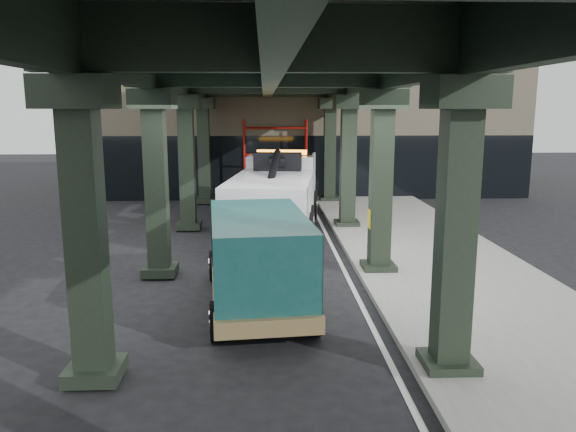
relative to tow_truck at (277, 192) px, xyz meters
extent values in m
plane|color=black|center=(0.08, -7.57, -1.48)|extent=(90.00, 90.00, 0.00)
cube|color=gray|center=(4.58, -5.57, -1.41)|extent=(5.00, 40.00, 0.15)
cube|color=silver|center=(1.78, -5.57, -1.48)|extent=(0.12, 38.00, 0.01)
cube|color=black|center=(2.68, -11.57, 1.02)|extent=(0.55, 0.55, 5.00)
cube|color=black|center=(2.68, -11.57, 3.27)|extent=(1.10, 1.10, 0.50)
cube|color=black|center=(2.68, -11.57, -1.30)|extent=(0.90, 0.90, 0.24)
cube|color=black|center=(2.68, -5.57, 1.02)|extent=(0.55, 0.55, 5.00)
cube|color=black|center=(2.68, -5.57, 3.27)|extent=(1.10, 1.10, 0.50)
cube|color=black|center=(2.68, -5.57, -1.30)|extent=(0.90, 0.90, 0.24)
cube|color=black|center=(2.68, 0.43, 1.02)|extent=(0.55, 0.55, 5.00)
cube|color=black|center=(2.68, 0.43, 3.27)|extent=(1.10, 1.10, 0.50)
cube|color=black|center=(2.68, 0.43, -1.30)|extent=(0.90, 0.90, 0.24)
cube|color=black|center=(2.68, 6.43, 1.02)|extent=(0.55, 0.55, 5.00)
cube|color=black|center=(2.68, 6.43, 3.27)|extent=(1.10, 1.10, 0.50)
cube|color=black|center=(2.68, 6.43, -1.30)|extent=(0.90, 0.90, 0.24)
cube|color=black|center=(-3.32, -11.57, 1.02)|extent=(0.55, 0.55, 5.00)
cube|color=black|center=(-3.32, -11.57, 3.27)|extent=(1.10, 1.10, 0.50)
cube|color=black|center=(-3.32, -11.57, -1.30)|extent=(0.90, 0.90, 0.24)
cube|color=black|center=(-3.32, -5.57, 1.02)|extent=(0.55, 0.55, 5.00)
cube|color=black|center=(-3.32, -5.57, 3.27)|extent=(1.10, 1.10, 0.50)
cube|color=black|center=(-3.32, -5.57, -1.30)|extent=(0.90, 0.90, 0.24)
cube|color=black|center=(-3.32, 0.43, 1.02)|extent=(0.55, 0.55, 5.00)
cube|color=black|center=(-3.32, 0.43, 3.27)|extent=(1.10, 1.10, 0.50)
cube|color=black|center=(-3.32, 0.43, -1.30)|extent=(0.90, 0.90, 0.24)
cube|color=black|center=(-3.32, 6.43, 1.02)|extent=(0.55, 0.55, 5.00)
cube|color=black|center=(-3.32, 6.43, 3.27)|extent=(1.10, 1.10, 0.50)
cube|color=black|center=(-3.32, 6.43, -1.30)|extent=(0.90, 0.90, 0.24)
cube|color=black|center=(2.68, -5.57, 4.07)|extent=(0.35, 32.00, 1.10)
cube|color=black|center=(-3.32, -5.57, 4.07)|extent=(0.35, 32.00, 1.10)
cube|color=black|center=(-0.32, -5.57, 4.07)|extent=(0.35, 32.00, 1.10)
cube|color=black|center=(-0.32, -5.57, 4.77)|extent=(7.40, 32.00, 0.30)
cube|color=#C6B793|center=(2.08, 12.43, 2.52)|extent=(22.00, 10.00, 8.00)
cylinder|color=#B0130E|center=(-1.42, 7.33, 0.52)|extent=(0.08, 0.08, 4.00)
cylinder|color=#B0130E|center=(-1.42, 6.53, 0.52)|extent=(0.08, 0.08, 4.00)
cylinder|color=#B0130E|center=(1.58, 7.33, 0.52)|extent=(0.08, 0.08, 4.00)
cylinder|color=#B0130E|center=(1.58, 6.53, 0.52)|extent=(0.08, 0.08, 4.00)
cylinder|color=#B0130E|center=(0.08, 7.33, -0.48)|extent=(3.00, 0.08, 0.08)
cylinder|color=#B0130E|center=(0.08, 7.33, 0.82)|extent=(3.00, 0.08, 0.08)
cylinder|color=#B0130E|center=(0.08, 7.33, 2.12)|extent=(3.00, 0.08, 0.08)
cube|color=black|center=(-0.07, -0.57, -0.71)|extent=(2.11, 8.31, 0.27)
cube|color=white|center=(0.28, 2.21, 0.22)|extent=(2.89, 2.94, 1.98)
cube|color=white|center=(0.42, 3.36, -0.33)|extent=(2.66, 1.08, 0.99)
cube|color=black|center=(0.31, 2.48, 0.77)|extent=(2.57, 1.72, 0.93)
cube|color=white|center=(-0.23, -1.82, 0.00)|extent=(3.30, 5.78, 1.54)
cube|color=orange|center=(0.25, 1.99, 1.32)|extent=(2.00, 0.55, 0.18)
cube|color=black|center=(0.04, 0.36, 1.10)|extent=(1.83, 0.87, 0.66)
cylinder|color=black|center=(-0.20, -1.60, 0.82)|extent=(0.74, 3.84, 1.47)
cube|color=black|center=(-0.57, -4.60, -1.10)|extent=(0.52, 1.57, 0.20)
cube|color=black|center=(-0.67, -5.36, -1.15)|extent=(1.78, 0.49, 0.20)
cylinder|color=black|center=(-0.88, 2.69, -0.88)|extent=(0.53, 1.25, 1.21)
cylinder|color=silver|center=(-0.88, 2.69, -0.88)|extent=(0.51, 0.71, 0.66)
cylinder|color=black|center=(1.52, 2.39, -0.88)|extent=(0.53, 1.25, 1.21)
cylinder|color=silver|center=(1.52, 2.39, -0.88)|extent=(0.51, 0.71, 0.66)
cylinder|color=black|center=(-1.33, -0.91, -0.88)|extent=(0.53, 1.25, 1.21)
cylinder|color=silver|center=(-1.33, -0.91, -0.88)|extent=(0.51, 0.71, 0.66)
cylinder|color=black|center=(1.07, -1.21, -0.88)|extent=(0.53, 1.25, 1.21)
cylinder|color=silver|center=(1.07, -1.21, -0.88)|extent=(0.51, 0.71, 0.66)
cylinder|color=black|center=(-1.51, -2.32, -0.88)|extent=(0.53, 1.25, 1.21)
cylinder|color=silver|center=(-1.51, -2.32, -0.88)|extent=(0.51, 0.71, 0.66)
cylinder|color=black|center=(0.89, -2.62, -0.88)|extent=(0.53, 1.25, 1.21)
cylinder|color=silver|center=(0.89, -2.62, -0.88)|extent=(0.51, 0.71, 0.66)
cube|color=#134645|center=(-0.86, -5.82, -0.57)|extent=(2.06, 1.25, 0.87)
cube|color=#134645|center=(-0.60, -8.45, -0.19)|extent=(2.43, 4.50, 1.87)
cube|color=olive|center=(-0.64, -8.07, -0.95)|extent=(2.57, 5.56, 0.34)
cube|color=black|center=(-0.82, -6.20, 0.20)|extent=(1.91, 0.59, 0.80)
cube|color=black|center=(-0.63, -8.16, 0.30)|extent=(2.38, 3.64, 0.53)
cube|color=silver|center=(-0.91, -5.31, -0.95)|extent=(1.92, 0.30, 0.29)
cylinder|color=black|center=(-1.81, -5.96, -1.08)|extent=(0.35, 0.83, 0.81)
cylinder|color=silver|center=(-1.81, -5.96, -1.08)|extent=(0.35, 0.47, 0.44)
cylinder|color=black|center=(0.11, -5.77, -1.08)|extent=(0.35, 0.83, 0.81)
cylinder|color=silver|center=(0.11, -5.77, -1.08)|extent=(0.35, 0.47, 0.44)
cylinder|color=black|center=(-1.41, -9.98, -1.08)|extent=(0.35, 0.83, 0.81)
cylinder|color=silver|center=(-1.41, -9.98, -1.08)|extent=(0.35, 0.47, 0.44)
cylinder|color=black|center=(0.50, -9.79, -1.08)|extent=(0.35, 0.83, 0.81)
cylinder|color=silver|center=(0.50, -9.79, -1.08)|extent=(0.35, 0.47, 0.44)
camera|label=1|loc=(-0.46, -20.45, 3.02)|focal=35.00mm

